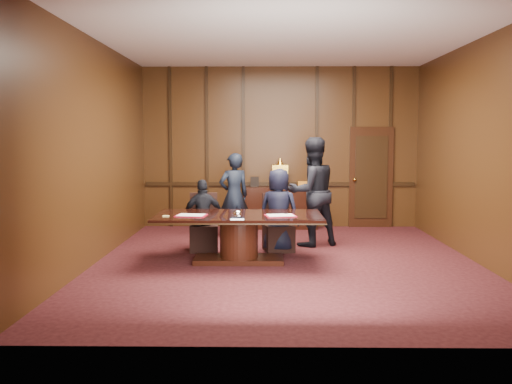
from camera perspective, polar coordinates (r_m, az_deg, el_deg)
room at (r=8.56m, az=3.66°, el=4.13°), size 7.00×7.04×3.50m
sideboard at (r=11.77m, az=2.55°, el=-1.48°), size 1.60×0.45×1.54m
conference_table at (r=8.55m, az=-1.81°, el=-4.03°), size 2.62×1.32×0.76m
folder_left at (r=8.41m, az=-6.84°, el=-2.45°), size 0.50×0.39×0.02m
folder_right at (r=8.34m, az=2.58°, el=-2.49°), size 0.51×0.41×0.02m
inkstand at (r=8.06m, az=-1.97°, el=-2.44°), size 0.20×0.14×0.12m
notepad at (r=8.40m, az=-9.46°, el=-2.50°), size 0.11×0.08×0.01m
chair_left at (r=9.50m, az=-5.52°, el=-4.40°), size 0.53×0.53×0.99m
chair_right at (r=9.45m, az=2.35°, el=-4.44°), size 0.57×0.57×0.99m
signatory_left at (r=9.37m, az=-5.57°, el=-2.49°), size 0.78×0.48×1.25m
signatory_right at (r=9.31m, az=2.41°, el=-1.94°), size 0.82×0.67×1.44m
witness_left at (r=10.65m, az=-2.34°, el=-0.36°), size 0.71×0.60×1.66m
witness_right at (r=9.86m, az=5.90°, el=0.02°), size 1.18×1.07×1.97m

